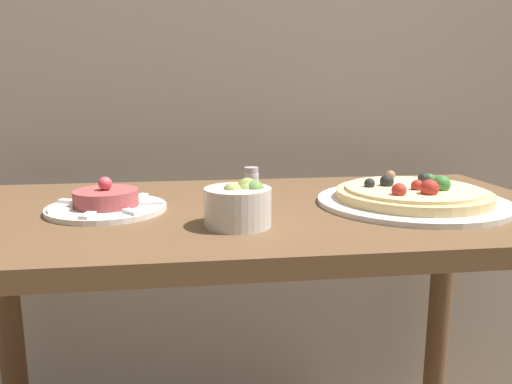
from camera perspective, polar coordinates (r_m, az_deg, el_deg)
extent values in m
cube|color=brown|center=(0.99, -0.87, -2.70)|extent=(1.24, 0.62, 0.03)
cylinder|color=brown|center=(1.42, -26.15, -15.57)|extent=(0.06, 0.06, 0.72)
cylinder|color=brown|center=(1.51, 20.17, -13.46)|extent=(0.06, 0.06, 0.72)
cylinder|color=white|center=(1.05, 17.42, -1.07)|extent=(0.38, 0.38, 0.01)
cylinder|color=#E5C17F|center=(1.05, 17.47, -0.32)|extent=(0.30, 0.30, 0.02)
cylinder|color=beige|center=(1.05, 17.51, 0.34)|extent=(0.27, 0.27, 0.01)
sphere|color=black|center=(1.05, 14.73, 1.18)|extent=(0.03, 0.03, 0.03)
sphere|color=#387F33|center=(1.04, 20.41, 0.82)|extent=(0.04, 0.04, 0.04)
sphere|color=#B22D23|center=(1.02, 17.94, 0.67)|extent=(0.02, 0.02, 0.02)
sphere|color=#387F33|center=(1.12, 19.20, 1.46)|extent=(0.02, 0.02, 0.02)
sphere|color=#997047|center=(1.14, 15.11, 1.85)|extent=(0.02, 0.02, 0.02)
sphere|color=black|center=(1.11, 18.59, 1.47)|extent=(0.02, 0.02, 0.02)
sphere|color=#B22D23|center=(0.96, 16.02, 0.18)|extent=(0.03, 0.03, 0.03)
sphere|color=black|center=(1.03, 12.84, 0.95)|extent=(0.02, 0.02, 0.02)
sphere|color=#B22D23|center=(0.99, 19.21, 0.38)|extent=(0.03, 0.03, 0.03)
cylinder|color=white|center=(0.99, -16.70, -1.80)|extent=(0.22, 0.22, 0.01)
cylinder|color=#A84747|center=(0.98, -16.77, -0.65)|extent=(0.12, 0.12, 0.03)
sphere|color=#DB4C5B|center=(0.98, -16.86, 0.95)|extent=(0.03, 0.03, 0.03)
cube|color=white|center=(0.98, -11.72, -1.22)|extent=(0.04, 0.02, 0.01)
cube|color=white|center=(1.05, -13.26, -0.46)|extent=(0.04, 0.04, 0.01)
cube|color=white|center=(1.07, -17.07, -0.38)|extent=(0.02, 0.04, 0.01)
cube|color=white|center=(1.04, -20.66, -0.99)|extent=(0.04, 0.03, 0.01)
cube|color=white|center=(0.97, -21.61, -1.94)|extent=(0.04, 0.03, 0.01)
cube|color=white|center=(0.91, -18.71, -2.55)|extent=(0.02, 0.04, 0.01)
cube|color=white|center=(0.91, -14.02, -2.20)|extent=(0.04, 0.04, 0.01)
cylinder|color=silver|center=(0.84, -2.09, -1.72)|extent=(0.11, 0.11, 0.07)
sphere|color=#A3B25B|center=(0.83, -1.03, 0.12)|extent=(0.03, 0.03, 0.03)
sphere|color=#8EA34C|center=(0.84, -1.01, 0.31)|extent=(0.04, 0.04, 0.04)
sphere|color=#668E42|center=(0.84, -0.85, 0.20)|extent=(0.03, 0.03, 0.03)
sphere|color=#A3B25B|center=(0.83, -2.72, 0.03)|extent=(0.03, 0.03, 0.03)
sphere|color=#668E42|center=(0.84, -2.02, 0.11)|extent=(0.03, 0.03, 0.03)
sphere|color=#668E42|center=(0.83, -0.19, 0.16)|extent=(0.03, 0.03, 0.03)
cylinder|color=silver|center=(1.02, -0.53, 0.51)|extent=(0.03, 0.03, 0.06)
cylinder|color=#B2B2B7|center=(1.01, -0.53, 2.51)|extent=(0.03, 0.03, 0.01)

